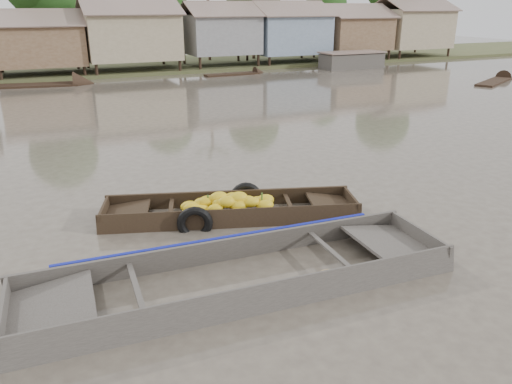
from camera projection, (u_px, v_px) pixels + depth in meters
name	position (u px, v px, depth m)	size (l,w,h in m)	color
ground	(286.00, 229.00, 11.42)	(120.00, 120.00, 0.00)	#4D453B
riverbank	(131.00, 28.00, 38.65)	(120.00, 12.47, 10.22)	#384723
banana_boat	(227.00, 209.00, 12.04)	(6.26, 3.26, 0.87)	black
viewer_boat	(241.00, 280.00, 9.17)	(8.11, 2.53, 0.64)	#3C3633
distant_boats	(265.00, 71.00, 36.27)	(45.13, 14.22, 1.38)	black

